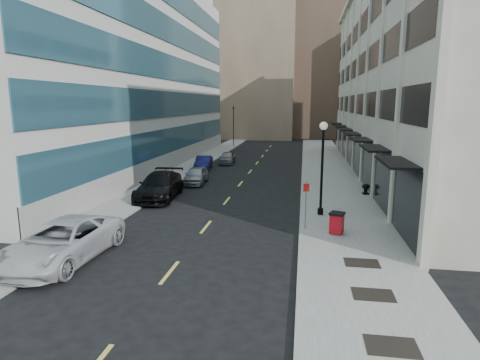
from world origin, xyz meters
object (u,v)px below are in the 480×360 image
(car_grey_sedan, at_px, (227,158))
(car_silver_sedan, at_px, (196,175))
(car_black_pickup, at_px, (160,186))
(traffic_signal, at_px, (233,109))
(lamppost, at_px, (322,160))
(sign_post, at_px, (306,198))
(trash_bin, at_px, (337,222))
(urn_planter, at_px, (366,188))
(car_blue_sedan, at_px, (204,163))
(car_white_van, at_px, (63,241))

(car_grey_sedan, bearing_deg, car_silver_sedan, -95.27)
(car_black_pickup, distance_m, car_silver_sedan, 5.60)
(traffic_signal, distance_m, lamppost, 38.90)
(car_silver_sedan, bearing_deg, car_grey_sedan, 83.95)
(sign_post, bearing_deg, trash_bin, -31.52)
(car_grey_sedan, distance_m, urn_planter, 18.99)
(traffic_signal, xyz_separation_m, urn_planter, (15.10, -31.11, -5.10))
(car_black_pickup, relative_size, lamppost, 1.11)
(car_black_pickup, height_order, trash_bin, car_black_pickup)
(car_blue_sedan, relative_size, trash_bin, 3.73)
(traffic_signal, relative_size, sign_post, 2.72)
(car_black_pickup, height_order, car_grey_sedan, car_black_pickup)
(car_grey_sedan, xyz_separation_m, sign_post, (8.50, -22.83, 1.12))
(traffic_signal, xyz_separation_m, car_blue_sedan, (0.70, -21.44, -5.04))
(car_white_van, distance_m, car_black_pickup, 11.54)
(car_black_pickup, bearing_deg, urn_planter, 6.38)
(car_blue_sedan, bearing_deg, car_grey_sedan, 63.29)
(trash_bin, height_order, urn_planter, trash_bin)
(car_silver_sedan, bearing_deg, car_black_pickup, -105.56)
(trash_bin, bearing_deg, car_blue_sedan, 141.82)
(car_blue_sedan, bearing_deg, car_silver_sedan, -87.37)
(car_black_pickup, relative_size, car_grey_sedan, 1.57)
(traffic_signal, relative_size, trash_bin, 6.34)
(car_black_pickup, bearing_deg, lamppost, -20.39)
(car_black_pickup, relative_size, trash_bin, 5.59)
(lamppost, bearing_deg, traffic_signal, 107.51)
(car_grey_sedan, bearing_deg, car_black_pickup, -98.39)
(trash_bin, relative_size, lamppost, 0.20)
(car_silver_sedan, bearing_deg, urn_planter, -14.80)
(car_white_van, bearing_deg, car_blue_sedan, 92.44)
(traffic_signal, height_order, urn_planter, traffic_signal)
(urn_planter, bearing_deg, car_black_pickup, -168.65)
(car_black_pickup, distance_m, car_blue_sedan, 12.56)
(car_white_van, height_order, urn_planter, car_white_van)
(car_blue_sedan, relative_size, sign_post, 1.60)
(car_silver_sedan, distance_m, car_grey_sedan, 11.45)
(car_silver_sedan, relative_size, trash_bin, 3.73)
(car_black_pickup, bearing_deg, traffic_signal, 86.21)
(car_black_pickup, distance_m, sign_post, 11.74)
(car_blue_sedan, xyz_separation_m, car_grey_sedan, (1.60, 4.36, -0.01))
(trash_bin, relative_size, urn_planter, 1.44)
(sign_post, xyz_separation_m, urn_planter, (4.30, 8.80, -1.18))
(lamppost, bearing_deg, car_grey_sedan, 115.20)
(car_black_pickup, xyz_separation_m, car_grey_sedan, (1.60, 16.92, -0.23))
(car_white_van, relative_size, car_silver_sedan, 1.51)
(traffic_signal, relative_size, lamppost, 1.26)
(car_blue_sedan, bearing_deg, car_white_van, -96.54)
(car_grey_sedan, xyz_separation_m, trash_bin, (10.05, -23.42, 0.08))
(sign_post, bearing_deg, car_grey_sedan, 99.71)
(car_white_van, distance_m, car_silver_sedan, 17.06)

